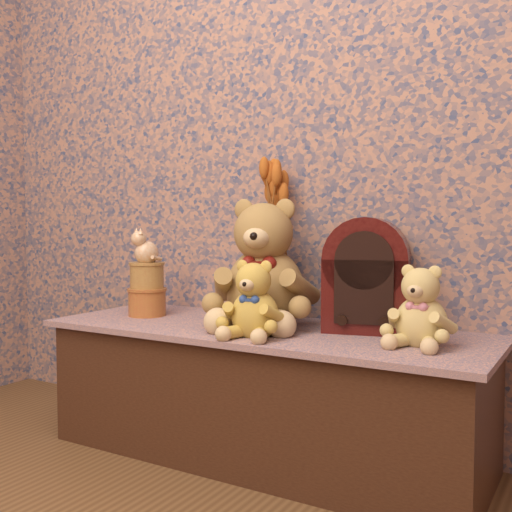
{
  "coord_description": "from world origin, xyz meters",
  "views": [
    {
      "loc": [
        0.98,
        -0.48,
        0.79
      ],
      "look_at": [
        0.0,
        1.19,
        0.67
      ],
      "focal_mm": 42.16,
      "sensor_mm": 36.0,
      "label": 1
    }
  ],
  "objects": [
    {
      "name": "ceramic_vase",
      "position": [
        -0.05,
        1.41,
        0.53
      ],
      "size": [
        0.12,
        0.12,
        0.2
      ],
      "primitive_type": "cylinder",
      "rotation": [
        0.0,
        0.0,
        -0.0
      ],
      "color": "tan",
      "rests_on": "display_shelf"
    },
    {
      "name": "biscuit_tin_lower",
      "position": [
        -0.5,
        1.23,
        0.48
      ],
      "size": [
        0.16,
        0.16,
        0.1
      ],
      "primitive_type": "cylinder",
      "rotation": [
        0.0,
        0.0,
        0.16
      ],
      "color": "#BB8D37",
      "rests_on": "display_shelf"
    },
    {
      "name": "teddy_medium",
      "position": [
        0.05,
        1.09,
        0.56
      ],
      "size": [
        0.23,
        0.26,
        0.25
      ],
      "primitive_type": null,
      "rotation": [
        0.0,
        0.0,
        0.12
      ],
      "color": "#B68933",
      "rests_on": "display_shelf"
    },
    {
      "name": "teddy_large",
      "position": [
        -0.02,
        1.28,
        0.66
      ],
      "size": [
        0.46,
        0.51,
        0.46
      ],
      "primitive_type": null,
      "rotation": [
        0.0,
        0.0,
        0.25
      ],
      "color": "olive",
      "rests_on": "display_shelf"
    },
    {
      "name": "teddy_small",
      "position": [
        0.53,
        1.21,
        0.56
      ],
      "size": [
        0.21,
        0.24,
        0.25
      ],
      "primitive_type": null,
      "rotation": [
        0.0,
        0.0,
        -0.06
      ],
      "color": "#D6B865",
      "rests_on": "display_shelf"
    },
    {
      "name": "cat_figurine",
      "position": [
        -0.5,
        1.23,
        0.7
      ],
      "size": [
        0.13,
        0.14,
        0.13
      ],
      "primitive_type": null,
      "rotation": [
        0.0,
        0.0,
        -0.39
      ],
      "color": "silver",
      "rests_on": "biscuit_tin_upper"
    },
    {
      "name": "cathedral_radio",
      "position": [
        0.31,
        1.36,
        0.62
      ],
      "size": [
        0.3,
        0.25,
        0.37
      ],
      "primitive_type": null,
      "rotation": [
        0.0,
        0.0,
        0.24
      ],
      "color": "#390B0A",
      "rests_on": "display_shelf"
    },
    {
      "name": "dried_stalks",
      "position": [
        -0.05,
        1.41,
        0.86
      ],
      "size": [
        0.25,
        0.25,
        0.44
      ],
      "primitive_type": null,
      "rotation": [
        0.0,
        0.0,
        -0.09
      ],
      "color": "#B2561C",
      "rests_on": "ceramic_vase"
    },
    {
      "name": "display_shelf",
      "position": [
        0.0,
        1.24,
        0.22
      ],
      "size": [
        1.49,
        0.55,
        0.43
      ],
      "primitive_type": "cube",
      "color": "#374271",
      "rests_on": "ground"
    },
    {
      "name": "biscuit_tin_upper",
      "position": [
        -0.5,
        1.23,
        0.58
      ],
      "size": [
        0.16,
        0.16,
        0.1
      ],
      "primitive_type": "cylinder",
      "rotation": [
        0.0,
        0.0,
        0.39
      ],
      "color": "tan",
      "rests_on": "biscuit_tin_lower"
    }
  ]
}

